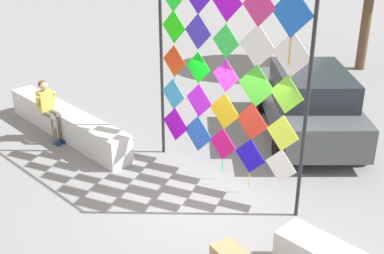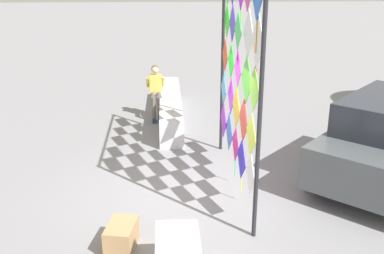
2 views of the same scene
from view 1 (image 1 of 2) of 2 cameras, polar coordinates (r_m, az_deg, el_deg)
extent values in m
plane|color=gray|center=(10.05, 1.23, -8.47)|extent=(120.00, 120.00, 0.00)
cube|color=silver|center=(13.00, -14.19, 0.43)|extent=(4.76, 0.59, 0.70)
cylinder|color=#232328|center=(11.13, -3.52, 7.08)|extent=(0.07, 0.07, 4.32)
cylinder|color=#232328|center=(8.84, 12.99, 1.88)|extent=(0.07, 0.07, 4.32)
cube|color=#9E05D5|center=(11.27, -1.91, 0.33)|extent=(0.81, 0.03, 0.81)
cube|color=blue|center=(10.83, 0.69, -0.76)|extent=(0.84, 0.03, 0.84)
cube|color=#DA1072|center=(10.40, 3.55, -1.98)|extent=(0.72, 0.03, 0.72)
cylinder|color=#16E581|center=(10.65, 3.52, -4.48)|extent=(0.02, 0.02, 0.32)
cube|color=#1D0ECE|center=(9.97, 6.68, -3.34)|extent=(0.75, 0.03, 0.75)
cylinder|color=#D5E516|center=(10.23, 6.57, -5.98)|extent=(0.02, 0.02, 0.31)
cube|color=white|center=(9.58, 10.15, -4.45)|extent=(0.71, 0.03, 0.71)
cube|color=#3192D3|center=(11.03, -2.16, 3.80)|extent=(0.72, 0.03, 0.72)
cylinder|color=orange|center=(11.20, -2.09, 1.58)|extent=(0.02, 0.02, 0.21)
cube|color=#BB1CF1|center=(10.53, 0.80, 3.06)|extent=(0.75, 0.03, 0.75)
cube|color=gold|center=(10.06, 3.76, 1.80)|extent=(0.79, 0.03, 0.79)
cube|color=red|center=(9.66, 6.88, 0.58)|extent=(0.78, 0.03, 0.78)
cube|color=#DEF33C|center=(9.27, 10.34, -0.74)|extent=(0.72, 0.03, 0.72)
cube|color=red|center=(10.77, -2.05, 7.57)|extent=(0.71, 0.03, 0.71)
cylinder|color=#16BBE5|center=(10.93, -1.97, 5.01)|extent=(0.02, 0.02, 0.32)
cube|color=#0BE316|center=(10.29, 0.71, 6.82)|extent=(0.68, 0.03, 0.68)
cylinder|color=#E516DA|center=(10.45, 0.74, 4.26)|extent=(0.02, 0.02, 0.31)
cube|color=#E839E6|center=(9.80, 3.90, 5.88)|extent=(0.68, 0.03, 0.68)
cylinder|color=#16E519|center=(9.97, 3.86, 3.25)|extent=(0.02, 0.02, 0.29)
cube|color=#4DD632|center=(9.38, 7.37, 4.66)|extent=(0.85, 0.03, 0.85)
cube|color=#81E331|center=(8.98, 10.81, 3.67)|extent=(0.72, 0.03, 0.72)
cube|color=#1EF10D|center=(10.62, -2.11, 11.42)|extent=(0.70, 0.03, 0.70)
cube|color=#3B2DCF|center=(10.11, 0.69, 10.88)|extent=(0.73, 0.03, 0.73)
cube|color=#31DD4E|center=(9.60, 3.90, 9.79)|extent=(0.67, 0.03, 0.67)
cylinder|color=#E516C2|center=(9.74, 3.86, 7.09)|extent=(0.02, 0.02, 0.27)
cube|color=white|center=(9.18, 7.52, 9.16)|extent=(0.83, 0.03, 0.83)
cylinder|color=#E516AF|center=(9.37, 7.35, 5.44)|extent=(0.02, 0.02, 0.43)
cube|color=white|center=(8.75, 11.38, 8.10)|extent=(0.82, 0.03, 0.82)
cylinder|color=#E5166C|center=(8.95, 11.09, 4.24)|extent=(0.02, 0.02, 0.44)
cube|color=#AB0AE0|center=(9.49, 4.04, 14.16)|extent=(0.75, 0.03, 0.75)
cylinder|color=#4AE516|center=(9.62, 3.98, 10.73)|extent=(0.02, 0.02, 0.42)
cube|color=#CE2D7D|center=(8.98, 7.70, 13.61)|extent=(0.74, 0.03, 0.74)
cube|color=blue|center=(8.59, 11.44, 12.74)|extent=(0.85, 0.03, 0.85)
cylinder|color=orange|center=(8.75, 11.12, 8.51)|extent=(0.02, 0.02, 0.47)
cylinder|color=#666056|center=(12.62, -15.53, -0.46)|extent=(0.11, 0.11, 0.70)
cylinder|color=#666056|center=(12.62, -16.20, 1.37)|extent=(0.40, 0.16, 0.13)
cube|color=navy|center=(12.70, -15.23, -1.80)|extent=(0.25, 0.12, 0.09)
cylinder|color=#666056|center=(12.70, -14.89, -0.22)|extent=(0.11, 0.11, 0.70)
cylinder|color=#666056|center=(12.70, -15.56, 1.59)|extent=(0.40, 0.16, 0.13)
cube|color=navy|center=(12.78, -14.60, -1.55)|extent=(0.25, 0.12, 0.09)
cube|color=gold|center=(12.72, -16.50, 2.91)|extent=(0.22, 0.37, 0.52)
sphere|color=#DBB293|center=(12.58, -16.71, 4.61)|extent=(0.22, 0.22, 0.22)
sphere|color=brown|center=(12.59, -16.77, 4.69)|extent=(0.22, 0.22, 0.22)
cylinder|color=gold|center=(12.58, -17.32, 2.82)|extent=(0.18, 0.09, 0.31)
cylinder|color=gold|center=(12.79, -15.65, 3.37)|extent=(0.18, 0.09, 0.31)
cube|color=#4C5156|center=(12.91, 13.17, 2.06)|extent=(4.59, 4.50, 0.80)
cube|color=#282D38|center=(12.52, 13.63, 4.85)|extent=(2.99, 2.96, 0.64)
cylinder|color=black|center=(14.27, 7.93, 2.89)|extent=(0.60, 0.58, 0.60)
cylinder|color=black|center=(14.67, 15.41, 2.83)|extent=(0.60, 0.58, 0.60)
cylinder|color=black|center=(11.51, 9.94, -2.63)|extent=(0.60, 0.58, 0.60)
cylinder|color=black|center=(12.00, 19.04, -2.50)|extent=(0.60, 0.58, 0.60)
cylinder|color=brown|center=(18.68, 19.36, 11.40)|extent=(0.34, 0.34, 3.45)
camera|label=2|loc=(6.02, 60.72, -1.88)|focal=41.42mm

